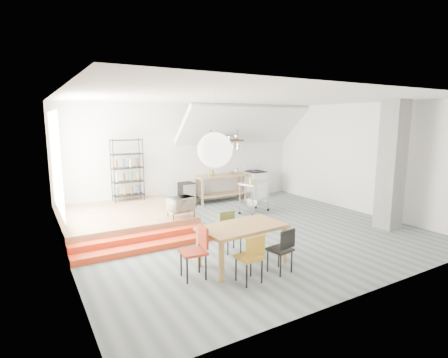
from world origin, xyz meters
TOP-DOWN VIEW (x-y plane):
  - floor at (0.00, 0.00)m, footprint 8.00×8.00m
  - wall_back at (0.00, 3.50)m, footprint 8.00×0.04m
  - wall_left at (-4.00, 0.00)m, footprint 0.04×7.00m
  - wall_right at (4.00, 0.00)m, footprint 0.04×7.00m
  - ceiling at (0.00, 0.00)m, footprint 8.00×7.00m
  - slope_ceiling at (1.80, 2.90)m, footprint 4.40×1.44m
  - window_pane at (-3.98, 1.50)m, footprint 0.02×2.50m
  - platform at (-2.50, 2.00)m, footprint 3.00×3.00m
  - step_lower at (-2.50, 0.05)m, footprint 3.00×0.35m
  - step_upper at (-2.50, 0.40)m, footprint 3.00×0.35m
  - concrete_column at (3.30, -1.50)m, footprint 0.50×0.50m
  - kitchen_counter at (1.10, 3.15)m, footprint 1.80×0.60m
  - stove at (2.50, 3.16)m, footprint 0.60×0.60m
  - pot_rack at (1.13, 2.92)m, footprint 1.20×0.50m
  - wire_shelving at (-2.00, 3.20)m, footprint 0.88×0.38m
  - microwave_shelf at (-1.40, 0.75)m, footprint 0.60×0.40m
  - paper_lantern at (-1.75, -1.60)m, footprint 0.60×0.60m
  - dining_table at (-1.15, -1.56)m, footprint 1.66×1.01m
  - chair_mustard at (-1.46, -2.30)m, footprint 0.40×0.40m
  - chair_black at (-0.75, -2.25)m, footprint 0.44×0.44m
  - chair_olive at (-0.99, -0.83)m, footprint 0.40×0.40m
  - chair_red at (-2.13, -1.64)m, footprint 0.46×0.46m
  - rolling_cart at (1.22, 1.40)m, footprint 1.05×0.82m
  - mini_fridge at (-0.15, 3.20)m, footprint 0.44×0.44m
  - microwave at (-1.40, 0.75)m, footprint 0.67×0.53m
  - bowl at (1.50, 3.10)m, footprint 0.30×0.30m

SIDE VIEW (x-z plane):
  - floor at x=0.00m, z-range 0.00..0.00m
  - step_lower at x=-2.50m, z-range 0.00..0.13m
  - step_upper at x=-2.50m, z-range 0.00..0.27m
  - platform at x=-2.50m, z-range 0.00..0.40m
  - mini_fridge at x=-0.15m, z-range 0.00..0.75m
  - stove at x=2.50m, z-range -0.11..1.07m
  - chair_olive at x=-0.99m, z-range 0.08..0.90m
  - chair_black at x=-0.75m, z-range 0.08..0.90m
  - chair_mustard at x=-1.46m, z-range 0.08..0.94m
  - microwave_shelf at x=-1.40m, z-range 0.46..0.63m
  - chair_red at x=-2.13m, z-range 0.09..1.00m
  - rolling_cart at x=1.22m, z-range 0.14..1.06m
  - kitchen_counter at x=1.10m, z-range 0.17..1.08m
  - dining_table at x=-1.15m, z-range 0.30..1.06m
  - microwave at x=-1.40m, z-range 0.56..0.89m
  - bowl at x=1.50m, z-range 0.91..0.97m
  - wire_shelving at x=-2.00m, z-range 0.43..2.23m
  - wall_back at x=0.00m, z-range 0.00..3.20m
  - wall_left at x=-4.00m, z-range 0.00..3.20m
  - wall_right at x=4.00m, z-range 0.00..3.20m
  - concrete_column at x=3.30m, z-range 0.00..3.20m
  - window_pane at x=-3.98m, z-range 0.70..2.90m
  - pot_rack at x=1.13m, z-range 1.26..2.69m
  - paper_lantern at x=-1.75m, z-range 1.90..2.50m
  - slope_ceiling at x=1.80m, z-range 1.89..3.21m
  - ceiling at x=0.00m, z-range 3.19..3.21m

